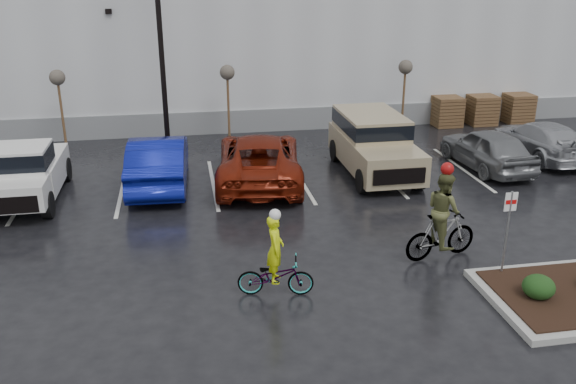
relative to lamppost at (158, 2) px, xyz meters
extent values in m
plane|color=black|center=(4.00, -12.00, -5.69)|extent=(120.00, 120.00, 0.00)
cube|color=#B8BABD|center=(4.00, 10.00, -2.19)|extent=(60.00, 15.00, 7.00)
cube|color=slate|center=(4.00, 2.45, -5.19)|extent=(60.00, 0.12, 1.00)
cube|color=#22441C|center=(4.00, 33.00, -2.69)|extent=(80.00, 25.00, 6.00)
cylinder|color=black|center=(0.00, 0.00, -1.19)|extent=(0.20, 0.20, 9.00)
cylinder|color=#482A1C|center=(-4.00, 1.00, -4.29)|extent=(0.10, 0.10, 2.80)
sphere|color=#463F38|center=(-4.00, 1.00, -2.79)|extent=(0.60, 0.60, 0.60)
cylinder|color=#482A1C|center=(2.50, 1.00, -4.29)|extent=(0.10, 0.10, 2.80)
sphere|color=#463F38|center=(2.50, 1.00, -2.79)|extent=(0.60, 0.60, 0.60)
cylinder|color=#482A1C|center=(10.00, 1.00, -4.29)|extent=(0.10, 0.10, 2.80)
sphere|color=#463F38|center=(10.00, 1.00, -2.79)|extent=(0.60, 0.60, 0.60)
cube|color=#482A1C|center=(12.50, 2.00, -5.01)|extent=(1.20, 1.20, 1.35)
cube|color=#482A1C|center=(14.20, 2.00, -5.01)|extent=(1.20, 1.20, 1.35)
cube|color=#482A1C|center=(16.00, 2.00, -5.01)|extent=(1.20, 1.20, 1.35)
ellipsoid|color=black|center=(8.00, -13.00, -5.27)|extent=(0.70, 0.70, 0.52)
cylinder|color=gray|center=(7.80, -11.80, -4.59)|extent=(0.05, 0.05, 2.20)
cube|color=white|center=(7.80, -11.80, -3.74)|extent=(0.30, 0.02, 0.45)
cube|color=red|center=(7.80, -11.81, -3.74)|extent=(0.26, 0.02, 0.10)
imported|color=navy|center=(-0.25, -3.79, -4.84)|extent=(2.01, 5.22, 1.70)
imported|color=maroon|center=(3.09, -3.97, -4.87)|extent=(3.44, 6.18, 1.64)
imported|color=slate|center=(11.37, -4.04, -4.94)|extent=(2.11, 4.50, 1.49)
imported|color=#A5A8AD|center=(13.99, -3.15, -4.99)|extent=(2.13, 4.85, 1.39)
imported|color=#3F3F44|center=(2.42, -11.58, -5.24)|extent=(1.79, 0.89, 0.90)
imported|color=#D3E80C|center=(2.42, -11.58, -4.55)|extent=(0.47, 0.63, 1.57)
sphere|color=silver|center=(2.42, -11.58, -3.74)|extent=(0.26, 0.26, 0.26)
imported|color=#3F3F44|center=(6.81, -10.50, -5.08)|extent=(2.02, 0.95, 1.21)
imported|color=#4F532C|center=(6.81, -10.50, -4.38)|extent=(0.69, 1.01, 1.91)
sphere|color=#990C0C|center=(6.81, -10.50, -3.32)|extent=(0.32, 0.32, 0.32)
camera|label=1|loc=(0.56, -23.51, 1.34)|focal=38.00mm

